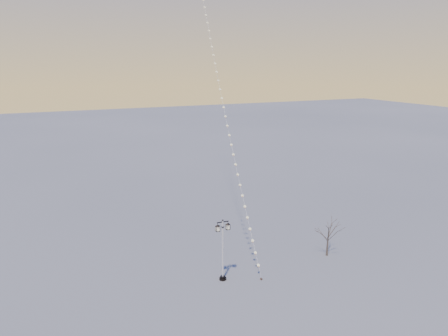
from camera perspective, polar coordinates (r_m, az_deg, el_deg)
ground at (r=38.65m, az=5.03°, el=-14.71°), size 300.00×300.00×0.00m
street_lamp at (r=36.22m, az=-0.17°, el=-11.07°), size 1.46×0.64×5.76m
bare_tree at (r=42.13m, az=14.50°, el=-8.75°), size 2.19×2.19×3.64m
kite_train at (r=49.61m, az=-0.81°, el=14.13°), size 7.03×34.88×37.28m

